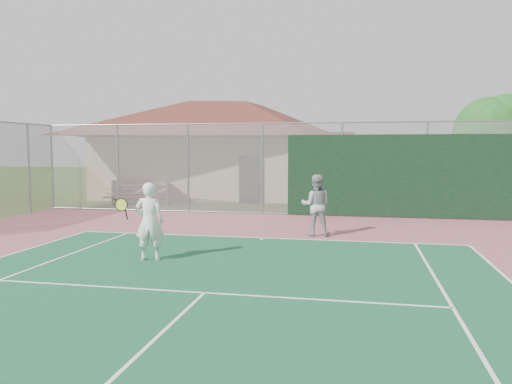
% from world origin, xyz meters
% --- Properties ---
extents(back_fence, '(20.08, 0.11, 3.53)m').
position_xyz_m(back_fence, '(2.11, 16.98, 1.67)').
color(back_fence, gray).
rests_on(back_fence, ground).
extents(clubhouse, '(14.42, 10.20, 5.94)m').
position_xyz_m(clubhouse, '(-4.41, 24.86, 3.01)').
color(clubhouse, tan).
rests_on(clubhouse, ground).
extents(bleachers, '(3.39, 2.63, 1.05)m').
position_xyz_m(bleachers, '(-7.40, 19.82, 0.55)').
color(bleachers, '#953D22').
rests_on(bleachers, ground).
extents(tree, '(3.44, 3.26, 4.80)m').
position_xyz_m(tree, '(8.09, 20.93, 3.16)').
color(tree, '#321E12').
rests_on(tree, ground).
extents(player_white_front, '(1.05, 0.61, 1.77)m').
position_xyz_m(player_white_front, '(-2.00, 8.62, 0.89)').
color(player_white_front, white).
rests_on(player_white_front, ground).
extents(player_grey_back, '(0.91, 0.73, 1.77)m').
position_xyz_m(player_grey_back, '(1.42, 12.63, 0.89)').
color(player_grey_back, '#9A9D9F').
rests_on(player_grey_back, ground).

